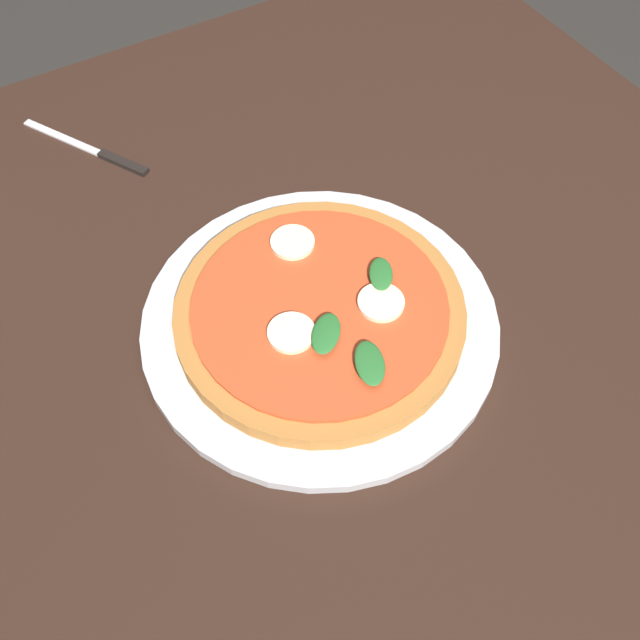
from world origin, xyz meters
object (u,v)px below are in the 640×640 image
serving_tray (320,322)px  knife (100,153)px  dining_table (402,440)px  pizza (320,312)px

serving_tray → knife: size_ratio=2.12×
dining_table → pizza: size_ratio=4.52×
serving_tray → knife: serving_tray is taller
dining_table → pizza: (0.11, 0.04, 0.13)m
dining_table → serving_tray: (0.11, 0.04, 0.11)m
serving_tray → pizza: size_ratio=1.24×
pizza → knife: bearing=16.0°
pizza → knife: 0.36m
knife → pizza: bearing=-164.0°
serving_tray → knife: 0.35m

